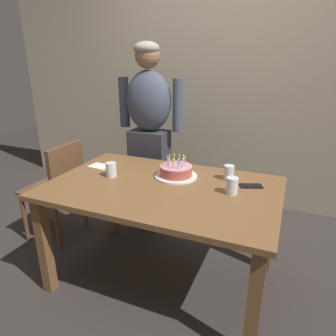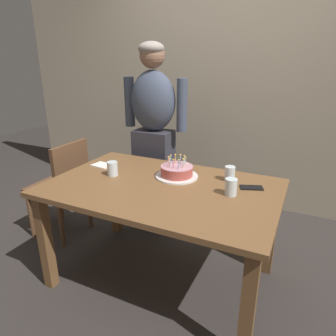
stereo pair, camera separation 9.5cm
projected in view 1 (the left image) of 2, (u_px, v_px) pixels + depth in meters
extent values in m
plane|color=#332D2B|center=(163.00, 277.00, 2.23)|extent=(10.00, 10.00, 0.00)
cube|color=tan|center=(222.00, 82.00, 3.13)|extent=(5.20, 0.10, 2.60)
cube|color=brown|center=(162.00, 188.00, 1.99)|extent=(1.50, 0.96, 0.03)
cube|color=brown|center=(44.00, 246.00, 2.01)|extent=(0.07, 0.07, 0.70)
cube|color=brown|center=(254.00, 307.00, 1.51)|extent=(0.07, 0.07, 0.70)
cube|color=brown|center=(112.00, 197.00, 2.72)|extent=(0.07, 0.07, 0.70)
cube|color=brown|center=(269.00, 228.00, 2.22)|extent=(0.07, 0.07, 0.70)
cylinder|color=white|center=(176.00, 176.00, 2.13)|extent=(0.30, 0.30, 0.01)
cylinder|color=#B24C42|center=(176.00, 171.00, 2.11)|extent=(0.22, 0.22, 0.06)
cylinder|color=#D18E9E|center=(176.00, 166.00, 2.10)|extent=(0.23, 0.23, 0.01)
cylinder|color=pink|center=(168.00, 162.00, 2.10)|extent=(0.01, 0.01, 0.06)
sphere|color=#F9C64C|center=(168.00, 157.00, 2.08)|extent=(0.01, 0.01, 0.01)
cylinder|color=beige|center=(169.00, 163.00, 2.06)|extent=(0.01, 0.01, 0.06)
sphere|color=#F9C64C|center=(169.00, 158.00, 2.05)|extent=(0.01, 0.01, 0.01)
cylinder|color=pink|center=(173.00, 164.00, 2.04)|extent=(0.01, 0.01, 0.06)
sphere|color=#F9C64C|center=(173.00, 160.00, 2.03)|extent=(0.01, 0.01, 0.01)
cylinder|color=#93B7DB|center=(178.00, 165.00, 2.04)|extent=(0.01, 0.01, 0.06)
sphere|color=#F9C64C|center=(178.00, 160.00, 2.02)|extent=(0.01, 0.01, 0.01)
cylinder|color=beige|center=(183.00, 164.00, 2.05)|extent=(0.01, 0.01, 0.06)
sphere|color=#F9C64C|center=(183.00, 159.00, 2.04)|extent=(0.01, 0.01, 0.01)
cylinder|color=beige|center=(185.00, 162.00, 2.09)|extent=(0.01, 0.01, 0.06)
sphere|color=#F9C64C|center=(185.00, 157.00, 2.07)|extent=(0.01, 0.01, 0.01)
cylinder|color=#93B7DB|center=(183.00, 160.00, 2.12)|extent=(0.01, 0.01, 0.06)
sphere|color=#F9C64C|center=(183.00, 156.00, 2.11)|extent=(0.01, 0.01, 0.01)
cylinder|color=#93B7DB|center=(179.00, 159.00, 2.14)|extent=(0.01, 0.01, 0.06)
sphere|color=#F9C64C|center=(179.00, 155.00, 2.13)|extent=(0.01, 0.01, 0.01)
cylinder|color=#EAB266|center=(174.00, 159.00, 2.15)|extent=(0.01, 0.01, 0.06)
sphere|color=#F9C64C|center=(174.00, 155.00, 2.13)|extent=(0.01, 0.01, 0.01)
cylinder|color=#93B7DB|center=(170.00, 160.00, 2.13)|extent=(0.01, 0.01, 0.06)
sphere|color=#F9C64C|center=(170.00, 155.00, 2.12)|extent=(0.01, 0.01, 0.01)
cylinder|color=silver|center=(232.00, 186.00, 1.85)|extent=(0.07, 0.07, 0.11)
cylinder|color=silver|center=(229.00, 173.00, 2.07)|extent=(0.07, 0.07, 0.10)
cylinder|color=silver|center=(111.00, 170.00, 2.12)|extent=(0.07, 0.07, 0.10)
cube|color=black|center=(251.00, 186.00, 1.97)|extent=(0.16, 0.12, 0.01)
cube|color=white|center=(99.00, 166.00, 2.32)|extent=(0.16, 0.13, 0.01)
cube|color=#33333D|center=(150.00, 179.00, 2.85)|extent=(0.34, 0.23, 0.92)
ellipsoid|color=#424C60|center=(149.00, 101.00, 2.60)|extent=(0.41, 0.27, 0.52)
sphere|color=#936B51|center=(148.00, 55.00, 2.47)|extent=(0.21, 0.21, 0.21)
ellipsoid|color=gray|center=(147.00, 48.00, 2.44)|extent=(0.21, 0.21, 0.12)
cylinder|color=#424C60|center=(178.00, 105.00, 2.54)|extent=(0.09, 0.09, 0.44)
cylinder|color=#424C60|center=(124.00, 102.00, 2.73)|extent=(0.09, 0.09, 0.44)
cube|color=brown|center=(52.00, 188.00, 2.63)|extent=(0.42, 0.42, 0.02)
cube|color=brown|center=(67.00, 168.00, 2.49)|extent=(0.04, 0.40, 0.40)
cylinder|color=brown|center=(54.00, 201.00, 2.93)|extent=(0.04, 0.04, 0.45)
cylinder|color=brown|center=(25.00, 218.00, 2.62)|extent=(0.04, 0.04, 0.45)
cylinder|color=brown|center=(85.00, 207.00, 2.80)|extent=(0.04, 0.04, 0.45)
cylinder|color=brown|center=(57.00, 226.00, 2.49)|extent=(0.04, 0.04, 0.45)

